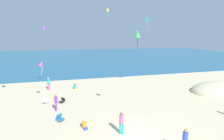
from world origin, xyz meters
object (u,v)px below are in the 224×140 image
object	(u,v)px
person_4	(75,87)
kite_green	(137,34)
beach_chair_far_right	(60,118)
person_7	(122,121)
kite_purple	(45,27)
person_5	(185,139)
beach_chair_near_camera	(45,101)
person_1	(85,125)
kite_yellow	(108,10)
beach_chair_far_left	(62,100)
person_6	(56,102)
kite_teal	(147,20)
kite_magenta	(41,64)
person_2	(49,83)

from	to	relation	value
person_4	kite_green	xyz separation A→B (m)	(4.37, -10.62, 6.96)
beach_chair_far_right	person_7	distance (m)	5.54
kite_purple	person_5	bearing A→B (deg)	-59.81
beach_chair_near_camera	person_1	size ratio (longest dim) A/B	1.07
person_4	person_5	distance (m)	16.59
person_4	kite_yellow	distance (m)	14.64
beach_chair_far_left	person_6	distance (m)	2.25
beach_chair_far_left	kite_yellow	bearing A→B (deg)	-170.02
beach_chair_far_left	kite_teal	size ratio (longest dim) A/B	0.42
person_1	kite_green	distance (m)	8.21
beach_chair_far_right	person_7	xyz separation A→B (m)	(4.42, -3.27, 0.70)
person_6	kite_purple	world-z (taller)	kite_purple
beach_chair_near_camera	person_4	bearing A→B (deg)	-86.85
beach_chair_far_left	person_7	world-z (taller)	person_7
person_6	person_7	size ratio (longest dim) A/B	0.93
beach_chair_far_right	person_1	world-z (taller)	person_1
kite_magenta	person_2	bearing A→B (deg)	88.22
person_2	kite_magenta	bearing A→B (deg)	-34.47
beach_chair_far_right	kite_purple	bearing A→B (deg)	150.33
person_1	person_7	xyz separation A→B (m)	(2.53, -1.50, 0.70)
beach_chair_near_camera	kite_teal	size ratio (longest dim) A/B	0.45
kite_magenta	person_6	bearing A→B (deg)	-60.51
person_5	kite_yellow	distance (m)	25.24
person_2	kite_teal	size ratio (longest dim) A/B	0.96
kite_yellow	person_1	bearing A→B (deg)	-108.86
beach_chair_near_camera	beach_chair_far_left	xyz separation A→B (m)	(1.73, -0.20, -0.01)
person_1	kite_yellow	bearing A→B (deg)	150.09
beach_chair_near_camera	kite_green	world-z (taller)	kite_green
beach_chair_near_camera	beach_chair_far_left	distance (m)	1.75
beach_chair_near_camera	person_2	xyz separation A→B (m)	(0.02, 4.93, 0.77)
kite_magenta	kite_yellow	xyz separation A→B (m)	(9.83, 11.96, 6.93)
person_1	kite_teal	bearing A→B (deg)	129.52
beach_chair_far_right	beach_chair_near_camera	bearing A→B (deg)	159.26
beach_chair_far_right	person_1	size ratio (longest dim) A/B	1.05
beach_chair_far_right	beach_chair_far_left	world-z (taller)	beach_chair_far_right
beach_chair_far_left	person_5	size ratio (longest dim) A/B	0.47
person_6	person_1	bearing A→B (deg)	-54.97
person_2	kite_purple	xyz separation A→B (m)	(0.01, -0.55, 7.02)
person_7	kite_magenta	size ratio (longest dim) A/B	1.07
person_4	kite_yellow	size ratio (longest dim) A/B	0.51
kite_yellow	kite_teal	bearing A→B (deg)	-38.31
kite_magenta	kite_purple	world-z (taller)	kite_purple
beach_chair_near_camera	kite_purple	bearing A→B (deg)	-50.65
person_6	kite_green	bearing A→B (deg)	-23.30
person_5	person_7	bearing A→B (deg)	96.37
beach_chair_far_left	person_6	xyz separation A→B (m)	(-0.55, -2.07, 0.68)
person_5	kite_green	size ratio (longest dim) A/B	1.17
beach_chair_far_left	kite_green	xyz separation A→B (m)	(6.04, -5.83, 7.00)
person_7	kite_teal	size ratio (longest dim) A/B	0.94
kite_green	person_5	bearing A→B (deg)	-76.33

